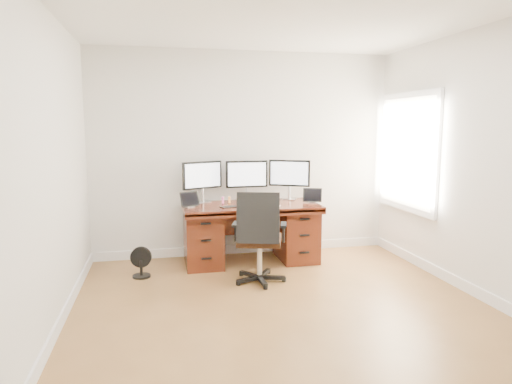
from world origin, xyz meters
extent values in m
plane|color=brown|center=(0.00, 0.00, 0.00)|extent=(4.50, 4.50, 0.00)
cube|color=silver|center=(0.00, 2.25, 1.35)|extent=(4.00, 0.10, 2.70)
cube|color=silver|center=(2.00, 0.00, 1.35)|extent=(0.10, 4.50, 2.70)
cube|color=white|center=(1.97, 1.50, 1.40)|extent=(0.04, 1.30, 1.50)
cube|color=white|center=(1.95, 1.50, 1.40)|extent=(0.01, 1.15, 1.35)
cube|color=#501E10|center=(0.00, 1.80, 0.72)|extent=(1.70, 0.80, 0.05)
cube|color=#501E10|center=(-0.60, 1.83, 0.35)|extent=(0.45, 0.70, 0.70)
cube|color=#501E10|center=(0.60, 1.83, 0.35)|extent=(0.45, 0.70, 0.70)
cube|color=#3C150A|center=(0.00, 2.10, 0.50)|extent=(0.74, 0.03, 0.40)
cylinder|color=black|center=(-0.05, 1.07, 0.04)|extent=(0.69, 0.69, 0.08)
cylinder|color=silver|center=(-0.05, 1.07, 0.28)|extent=(0.06, 0.06, 0.39)
cube|color=black|center=(-0.05, 1.07, 0.47)|extent=(0.58, 0.57, 0.07)
cube|color=black|center=(-0.12, 0.86, 0.77)|extent=(0.45, 0.18, 0.54)
cube|color=black|center=(-0.31, 1.15, 0.65)|extent=(0.12, 0.24, 0.03)
cube|color=black|center=(0.20, 0.99, 0.65)|extent=(0.12, 0.24, 0.03)
cylinder|color=black|center=(-1.35, 1.49, 0.01)|extent=(0.21, 0.21, 0.03)
cylinder|color=black|center=(-1.35, 1.49, 0.11)|extent=(0.03, 0.03, 0.17)
cylinder|color=black|center=(-1.35, 1.49, 0.23)|extent=(0.24, 0.09, 0.24)
cube|color=silver|center=(-0.58, 2.07, 0.76)|extent=(0.22, 0.20, 0.01)
cylinder|color=silver|center=(-0.58, 2.07, 0.84)|extent=(0.04, 0.04, 0.18)
cube|color=black|center=(-0.58, 2.07, 1.10)|extent=(0.52, 0.25, 0.35)
cube|color=white|center=(-0.57, 2.05, 1.10)|extent=(0.46, 0.20, 0.30)
cube|color=silver|center=(0.00, 2.07, 0.76)|extent=(0.18, 0.14, 0.01)
cylinder|color=silver|center=(0.00, 2.07, 0.84)|extent=(0.04, 0.04, 0.18)
cube|color=black|center=(0.00, 2.07, 1.10)|extent=(0.55, 0.05, 0.35)
cube|color=white|center=(0.00, 2.05, 1.10)|extent=(0.50, 0.02, 0.30)
cube|color=silver|center=(0.58, 2.07, 0.76)|extent=(0.22, 0.21, 0.01)
cylinder|color=silver|center=(0.58, 2.07, 0.84)|extent=(0.04, 0.04, 0.18)
cube|color=black|center=(0.58, 2.07, 1.10)|extent=(0.50, 0.29, 0.35)
cube|color=white|center=(0.57, 2.05, 1.10)|extent=(0.45, 0.24, 0.30)
cube|color=silver|center=(-0.77, 1.75, 0.76)|extent=(0.12, 0.12, 0.01)
cube|color=black|center=(-0.77, 1.75, 0.85)|extent=(0.25, 0.16, 0.17)
cube|color=silver|center=(0.80, 1.75, 0.76)|extent=(0.12, 0.11, 0.01)
cube|color=black|center=(0.80, 1.75, 0.85)|extent=(0.25, 0.15, 0.17)
cube|color=white|center=(0.04, 1.64, 0.76)|extent=(0.31, 0.17, 0.01)
cube|color=silver|center=(0.27, 1.59, 0.76)|extent=(0.15, 0.15, 0.01)
cube|color=black|center=(-0.30, 1.67, 0.76)|extent=(0.23, 0.18, 0.01)
cube|color=black|center=(0.05, 1.82, 0.76)|extent=(0.16, 0.12, 0.01)
cylinder|color=#DE5DAA|center=(-0.33, 1.95, 0.78)|extent=(0.03, 0.03, 0.06)
sphere|color=#DE5DAA|center=(-0.33, 1.95, 0.82)|extent=(0.04, 0.04, 0.04)
cylinder|color=#FEA84B|center=(-0.25, 1.95, 0.78)|extent=(0.03, 0.03, 0.06)
sphere|color=#FEA84B|center=(-0.25, 1.95, 0.82)|extent=(0.04, 0.04, 0.04)
cylinder|color=#DCDD5F|center=(-0.10, 1.95, 0.78)|extent=(0.03, 0.03, 0.06)
sphere|color=#DCDD5F|center=(-0.10, 1.95, 0.82)|extent=(0.04, 0.04, 0.04)
cylinder|color=#62B9F3|center=(0.10, 1.95, 0.78)|extent=(0.03, 0.03, 0.06)
sphere|color=#62B9F3|center=(0.10, 1.95, 0.82)|extent=(0.04, 0.04, 0.04)
camera|label=1|loc=(-1.13, -3.73, 1.73)|focal=32.00mm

